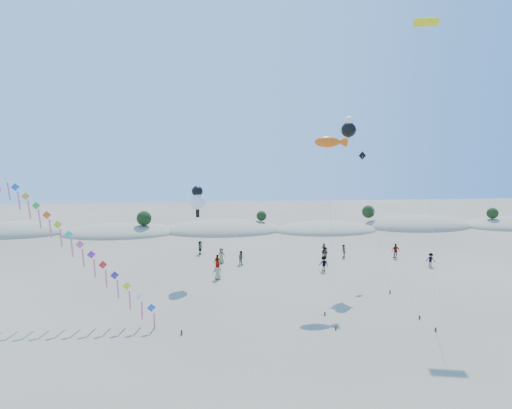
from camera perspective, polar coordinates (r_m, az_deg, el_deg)
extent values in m
plane|color=#786A53|center=(25.15, -2.37, -24.32)|extent=(160.00, 160.00, 0.00)
ellipsoid|color=gray|center=(75.26, -29.53, -3.38)|extent=(16.00, 8.80, 3.60)
ellipsoid|color=#213212|center=(75.09, -29.58, -2.64)|extent=(12.80, 5.76, 0.64)
ellipsoid|color=gray|center=(68.86, -17.76, -3.68)|extent=(17.60, 9.68, 3.00)
ellipsoid|color=#213212|center=(68.70, -17.79, -3.01)|extent=(14.08, 6.34, 0.70)
ellipsoid|color=gray|center=(67.90, -4.31, -3.48)|extent=(19.00, 10.45, 3.40)
ellipsoid|color=#213212|center=(67.72, -4.32, -2.71)|extent=(15.20, 6.84, 0.76)
ellipsoid|color=gray|center=(68.65, 9.21, -3.44)|extent=(16.40, 9.02, 2.80)
ellipsoid|color=#213212|center=(68.51, 9.22, -2.81)|extent=(13.12, 5.90, 0.66)
ellipsoid|color=gray|center=(75.84, 20.67, -2.77)|extent=(18.00, 9.90, 3.80)
ellipsoid|color=#213212|center=(75.66, 20.70, -1.99)|extent=(14.40, 6.48, 0.72)
sphere|color=black|center=(66.48, -14.71, -1.79)|extent=(2.20, 2.20, 2.20)
sphere|color=black|center=(67.94, 0.73, -1.53)|extent=(1.60, 1.60, 1.60)
sphere|color=black|center=(73.32, 14.75, -0.94)|extent=(2.10, 2.10, 2.10)
sphere|color=black|center=(80.12, 29.00, -1.03)|extent=(1.80, 1.80, 1.80)
cube|color=#3F2D1E|center=(32.23, -9.89, -16.46)|extent=(0.12, 0.12, 0.35)
cylinder|color=silver|center=(38.33, -27.62, 0.22)|extent=(23.96, 11.78, 17.78)
cube|color=blue|center=(32.93, -13.79, -13.23)|extent=(1.21, 0.47, 1.28)
cube|color=pink|center=(33.35, -13.40, -14.97)|extent=(0.19, 0.45, 1.55)
cube|color=white|center=(33.27, -15.36, -11.78)|extent=(1.21, 0.47, 1.28)
cube|color=pink|center=(33.66, -14.96, -13.52)|extent=(0.19, 0.45, 1.55)
cube|color=yellow|center=(33.65, -16.87, -10.35)|extent=(1.21, 0.47, 1.28)
cube|color=pink|center=(34.02, -16.47, -12.09)|extent=(0.19, 0.45, 1.55)
cube|color=#3C2596|center=(34.08, -18.33, -8.95)|extent=(1.21, 0.47, 1.28)
cube|color=pink|center=(34.41, -17.94, -10.68)|extent=(0.19, 0.45, 1.55)
cube|color=red|center=(34.54, -19.75, -7.58)|extent=(1.21, 0.47, 1.28)
cube|color=pink|center=(34.85, -19.35, -9.31)|extent=(0.19, 0.45, 1.55)
cube|color=purple|center=(35.05, -21.12, -6.24)|extent=(1.21, 0.47, 1.28)
cube|color=pink|center=(35.32, -20.72, -7.96)|extent=(0.19, 0.45, 1.55)
cube|color=#F84E9E|center=(35.59, -22.44, -4.94)|extent=(1.21, 0.47, 1.28)
cube|color=pink|center=(35.84, -22.04, -6.64)|extent=(0.19, 0.45, 1.55)
cube|color=#1AC4AF|center=(36.17, -23.71, -3.68)|extent=(1.21, 0.47, 1.28)
cube|color=pink|center=(36.39, -23.32, -5.36)|extent=(0.19, 0.45, 1.55)
cube|color=#C6D519|center=(36.79, -24.94, -2.45)|extent=(1.21, 0.47, 1.28)
cube|color=pink|center=(36.97, -24.55, -4.12)|extent=(0.19, 0.45, 1.55)
cube|color=#EB5813|center=(37.43, -26.13, -1.27)|extent=(1.21, 0.47, 1.28)
cube|color=pink|center=(37.59, -25.74, -2.91)|extent=(0.19, 0.45, 1.55)
cube|color=green|center=(38.11, -27.27, -0.13)|extent=(1.21, 0.47, 1.28)
cube|color=pink|center=(38.24, -26.89, -1.75)|extent=(0.19, 0.45, 1.55)
cube|color=gold|center=(38.82, -28.37, 0.97)|extent=(1.21, 0.47, 1.28)
cube|color=pink|center=(38.92, -27.99, -0.62)|extent=(0.19, 0.45, 1.55)
cube|color=blue|center=(39.55, -29.43, 2.04)|extent=(1.21, 0.47, 1.28)
cube|color=pink|center=(39.63, -29.06, 0.47)|extent=(0.19, 0.45, 1.55)
cube|color=white|center=(40.31, -30.46, 3.06)|extent=(1.21, 0.47, 1.28)
cube|color=pink|center=(40.37, -30.09, 1.52)|extent=(0.19, 0.45, 1.55)
cube|color=#3F2D1E|center=(33.09, 10.60, -15.85)|extent=(0.10, 0.10, 0.30)
cylinder|color=silver|center=(35.65, 9.98, -2.80)|extent=(1.52, 9.43, 13.72)
ellipsoid|color=#F65A0C|center=(39.77, 9.48, 8.24)|extent=(2.32, 1.02, 1.02)
cone|color=#F65A0C|center=(40.12, 11.29, 8.19)|extent=(0.93, 0.93, 0.93)
cube|color=#3F2D1E|center=(35.45, 9.17, -14.16)|extent=(0.10, 0.10, 0.30)
cylinder|color=silver|center=(38.52, -0.28, -6.32)|extent=(10.40, 10.87, 7.89)
sphere|color=white|center=(43.02, -7.82, 0.45)|extent=(1.65, 1.65, 1.65)
sphere|color=black|center=(42.90, -7.84, 1.76)|extent=(1.10, 1.10, 1.10)
cube|color=black|center=(43.20, -7.79, -1.16)|extent=(0.35, 0.18, 0.80)
cube|color=#3F2D1E|center=(36.61, 20.98, -13.87)|extent=(0.10, 0.10, 0.30)
cylinder|color=silver|center=(39.80, 16.12, -0.98)|extent=(2.24, 12.50, 14.95)
sphere|color=black|center=(44.90, 12.23, 9.69)|extent=(1.51, 1.51, 1.51)
sphere|color=white|center=(44.94, 12.27, 10.85)|extent=(0.98, 0.98, 0.98)
cube|color=white|center=(44.88, 12.19, 8.22)|extent=(0.35, 0.18, 0.80)
cube|color=white|center=(44.70, 11.36, 9.73)|extent=(0.60, 0.15, 0.25)
cube|color=white|center=(45.11, 13.09, 9.66)|extent=(0.60, 0.15, 0.25)
cube|color=#3F2D1E|center=(34.82, 22.83, -15.12)|extent=(0.10, 0.10, 0.30)
cylinder|color=silver|center=(37.33, 22.23, 5.33)|extent=(3.00, 10.06, 24.22)
cube|color=#FDEA0D|center=(43.81, 21.75, 21.65)|extent=(2.17, 0.88, 0.76)
cube|color=black|center=(43.83, 21.73, 21.65)|extent=(2.10, 0.54, 0.19)
cube|color=#3F2D1E|center=(41.53, 17.44, -11.07)|extent=(0.10, 0.10, 0.30)
cylinder|color=silver|center=(43.39, 15.61, -1.99)|extent=(0.43, 7.57, 12.34)
cube|color=black|center=(46.26, 13.99, 6.34)|extent=(0.87, 0.26, 0.89)
imported|color=slate|center=(48.71, -2.01, -7.10)|extent=(0.94, 0.97, 1.58)
imported|color=slate|center=(43.65, -5.15, -8.82)|extent=(0.96, 0.76, 1.72)
imported|color=slate|center=(47.02, -5.20, -7.65)|extent=(0.96, 0.95, 1.62)
imported|color=slate|center=(46.74, 9.01, -7.81)|extent=(1.19, 1.14, 1.62)
imported|color=slate|center=(50.38, 9.22, -6.60)|extent=(1.10, 1.68, 1.73)
imported|color=slate|center=(52.57, 9.04, -6.02)|extent=(0.73, 0.68, 1.67)
imported|color=slate|center=(52.62, 11.55, -6.12)|extent=(0.79, 0.90, 1.57)
imported|color=slate|center=(49.37, -4.64, -6.82)|extent=(0.94, 0.70, 1.74)
imported|color=slate|center=(53.98, 18.11, -5.89)|extent=(1.06, 0.48, 1.78)
imported|color=slate|center=(51.70, 22.26, -6.84)|extent=(1.09, 0.77, 1.52)
imported|color=slate|center=(53.57, -7.45, -5.72)|extent=(0.52, 1.56, 1.67)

